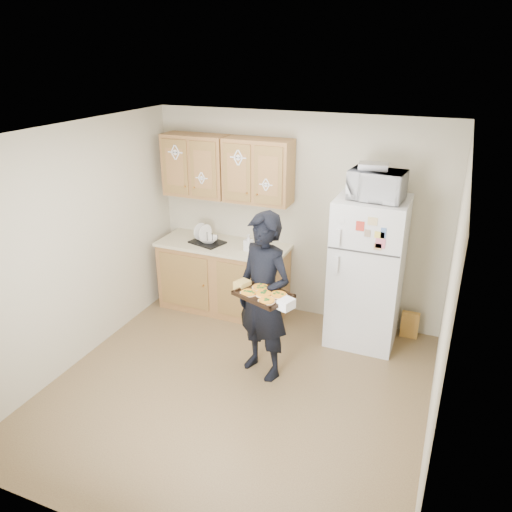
# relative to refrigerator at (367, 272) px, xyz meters

# --- Properties ---
(floor) EXTENTS (3.60, 3.60, 0.00)m
(floor) POSITION_rel_refrigerator_xyz_m (-0.95, -1.43, -0.85)
(floor) COLOR brown
(floor) RESTS_ON ground
(ceiling) EXTENTS (3.60, 3.60, 0.00)m
(ceiling) POSITION_rel_refrigerator_xyz_m (-0.95, -1.43, 1.65)
(ceiling) COLOR silver
(ceiling) RESTS_ON wall_back
(wall_back) EXTENTS (3.60, 0.04, 2.50)m
(wall_back) POSITION_rel_refrigerator_xyz_m (-0.95, 0.37, 0.40)
(wall_back) COLOR #BCB499
(wall_back) RESTS_ON floor
(wall_front) EXTENTS (3.60, 0.04, 2.50)m
(wall_front) POSITION_rel_refrigerator_xyz_m (-0.95, -3.23, 0.40)
(wall_front) COLOR #BCB499
(wall_front) RESTS_ON floor
(wall_left) EXTENTS (0.04, 3.60, 2.50)m
(wall_left) POSITION_rel_refrigerator_xyz_m (-2.75, -1.43, 0.40)
(wall_left) COLOR #BCB499
(wall_left) RESTS_ON floor
(wall_right) EXTENTS (0.04, 3.60, 2.50)m
(wall_right) POSITION_rel_refrigerator_xyz_m (0.85, -1.43, 0.40)
(wall_right) COLOR #BCB499
(wall_right) RESTS_ON floor
(refrigerator) EXTENTS (0.75, 0.70, 1.70)m
(refrigerator) POSITION_rel_refrigerator_xyz_m (0.00, 0.00, 0.00)
(refrigerator) COLOR white
(refrigerator) RESTS_ON floor
(base_cabinet) EXTENTS (1.60, 0.60, 0.86)m
(base_cabinet) POSITION_rel_refrigerator_xyz_m (-1.80, 0.05, -0.42)
(base_cabinet) COLOR #9C5D36
(base_cabinet) RESTS_ON floor
(countertop) EXTENTS (1.64, 0.64, 0.04)m
(countertop) POSITION_rel_refrigerator_xyz_m (-1.80, 0.05, 0.03)
(countertop) COLOR beige
(countertop) RESTS_ON base_cabinet
(upper_cab_left) EXTENTS (0.80, 0.33, 0.75)m
(upper_cab_left) POSITION_rel_refrigerator_xyz_m (-2.20, 0.18, 0.98)
(upper_cab_left) COLOR #9C5D36
(upper_cab_left) RESTS_ON wall_back
(upper_cab_right) EXTENTS (0.80, 0.33, 0.75)m
(upper_cab_right) POSITION_rel_refrigerator_xyz_m (-1.38, 0.18, 0.98)
(upper_cab_right) COLOR #9C5D36
(upper_cab_right) RESTS_ON wall_back
(cereal_box) EXTENTS (0.20, 0.07, 0.32)m
(cereal_box) POSITION_rel_refrigerator_xyz_m (0.52, 0.24, -0.69)
(cereal_box) COLOR #E4C950
(cereal_box) RESTS_ON floor
(person) EXTENTS (0.74, 0.62, 1.74)m
(person) POSITION_rel_refrigerator_xyz_m (-0.82, -1.04, 0.02)
(person) COLOR black
(person) RESTS_ON floor
(baking_tray) EXTENTS (0.58, 0.51, 0.04)m
(baking_tray) POSITION_rel_refrigerator_xyz_m (-0.71, -1.32, 0.20)
(baking_tray) COLOR black
(baking_tray) RESTS_ON person
(pizza_front_left) EXTENTS (0.16, 0.16, 0.02)m
(pizza_front_left) POSITION_rel_refrigerator_xyz_m (-0.85, -1.36, 0.21)
(pizza_front_left) COLOR #FFAA20
(pizza_front_left) RESTS_ON baking_tray
(pizza_front_right) EXTENTS (0.16, 0.16, 0.02)m
(pizza_front_right) POSITION_rel_refrigerator_xyz_m (-0.64, -1.44, 0.21)
(pizza_front_right) COLOR #FFAA20
(pizza_front_right) RESTS_ON baking_tray
(pizza_back_left) EXTENTS (0.16, 0.16, 0.02)m
(pizza_back_left) POSITION_rel_refrigerator_xyz_m (-0.79, -1.21, 0.21)
(pizza_back_left) COLOR #FFAA20
(pizza_back_left) RESTS_ON baking_tray
(pizza_back_right) EXTENTS (0.16, 0.16, 0.02)m
(pizza_back_right) POSITION_rel_refrigerator_xyz_m (-0.58, -1.29, 0.21)
(pizza_back_right) COLOR #FFAA20
(pizza_back_right) RESTS_ON baking_tray
(pizza_center) EXTENTS (0.16, 0.16, 0.02)m
(pizza_center) POSITION_rel_refrigerator_xyz_m (-0.71, -1.32, 0.21)
(pizza_center) COLOR #FFAA20
(pizza_center) RESTS_ON baking_tray
(microwave) EXTENTS (0.58, 0.42, 0.31)m
(microwave) POSITION_rel_refrigerator_xyz_m (0.03, -0.05, 1.00)
(microwave) COLOR white
(microwave) RESTS_ON refrigerator
(foil_pan) EXTENTS (0.32, 0.24, 0.06)m
(foil_pan) POSITION_rel_refrigerator_xyz_m (-0.03, -0.02, 1.19)
(foil_pan) COLOR silver
(foil_pan) RESTS_ON microwave
(dish_rack) EXTENTS (0.46, 0.39, 0.16)m
(dish_rack) POSITION_rel_refrigerator_xyz_m (-1.99, 0.01, 0.13)
(dish_rack) COLOR black
(dish_rack) RESTS_ON countertop
(bowl) EXTENTS (0.29, 0.29, 0.06)m
(bowl) POSITION_rel_refrigerator_xyz_m (-1.97, 0.01, 0.10)
(bowl) COLOR silver
(bowl) RESTS_ON dish_rack
(soap_bottle) EXTENTS (0.11, 0.11, 0.21)m
(soap_bottle) POSITION_rel_refrigerator_xyz_m (-1.42, -0.03, 0.15)
(soap_bottle) COLOR white
(soap_bottle) RESTS_ON countertop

